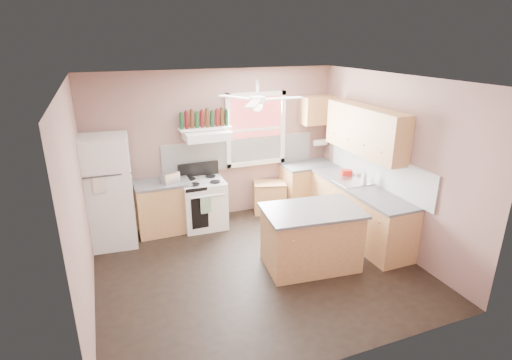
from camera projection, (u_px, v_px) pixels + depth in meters
name	position (u px, v px, depth m)	size (l,w,h in m)	color
floor	(257.00, 267.00, 5.90)	(4.50, 4.50, 0.00)	black
ceiling	(257.00, 80.00, 4.99)	(4.50, 4.50, 0.00)	white
wall_back	(216.00, 146.00, 7.22)	(4.50, 0.05, 2.70)	#805E56
wall_right	(392.00, 163.00, 6.23)	(0.05, 4.00, 2.70)	#805E56
wall_left	(77.00, 205.00, 4.66)	(0.05, 4.00, 2.70)	#805E56
backsplash_back	(240.00, 153.00, 7.40)	(2.90, 0.03, 0.55)	white
backsplash_right	(377.00, 168.00, 6.54)	(0.03, 2.60, 0.55)	white
window_view	(255.00, 129.00, 7.36)	(1.00, 0.02, 1.20)	maroon
window_frame	(256.00, 129.00, 7.33)	(1.16, 0.07, 1.36)	white
refrigerator	(108.00, 192.00, 6.32)	(0.76, 0.74, 1.79)	white
base_cabinet_left	(164.00, 207.00, 6.88)	(0.90, 0.60, 0.86)	#A87046
counter_left	(162.00, 183.00, 6.73)	(0.92, 0.62, 0.04)	#505053
toaster	(170.00, 178.00, 6.66)	(0.28, 0.16, 0.18)	silver
stove	(204.00, 204.00, 7.04)	(0.73, 0.64, 0.86)	white
range_hood	(207.00, 135.00, 6.81)	(0.78, 0.50, 0.14)	white
bottle_shelf	(205.00, 128.00, 6.88)	(0.90, 0.26, 0.03)	white
cart	(270.00, 197.00, 7.66)	(0.59, 0.40, 0.59)	#A87046
base_cabinet_corner	(308.00, 186.00, 7.85)	(1.00, 0.60, 0.86)	#A87046
base_cabinet_right	(358.00, 212.00, 6.69)	(0.60, 2.20, 0.86)	#A87046
counter_corner	(309.00, 165.00, 7.70)	(1.02, 0.62, 0.04)	#505053
counter_right	(360.00, 187.00, 6.54)	(0.62, 2.22, 0.04)	#505053
sink	(353.00, 183.00, 6.71)	(0.55, 0.45, 0.03)	silver
faucet	(362.00, 177.00, 6.74)	(0.03, 0.03, 0.14)	silver
upper_cabinet_right	(365.00, 130.00, 6.46)	(0.33, 1.80, 0.76)	#A87046
upper_cabinet_corner	(317.00, 110.00, 7.54)	(0.60, 0.33, 0.52)	#A87046
paper_towel	(320.00, 143.00, 7.82)	(0.12, 0.12, 0.26)	white
island	(311.00, 239.00, 5.81)	(1.30, 0.82, 0.86)	#A87046
island_top	(312.00, 211.00, 5.66)	(1.38, 0.90, 0.04)	#505053
ceiling_fan_hub	(257.00, 100.00, 5.08)	(0.20, 0.20, 0.08)	white
soap_bottle	(364.00, 178.00, 6.56)	(0.09, 0.10, 0.25)	silver
red_caddy	(346.00, 173.00, 7.02)	(0.18, 0.12, 0.10)	red
wine_bottles	(205.00, 119.00, 6.83)	(0.86, 0.06, 0.31)	#143819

